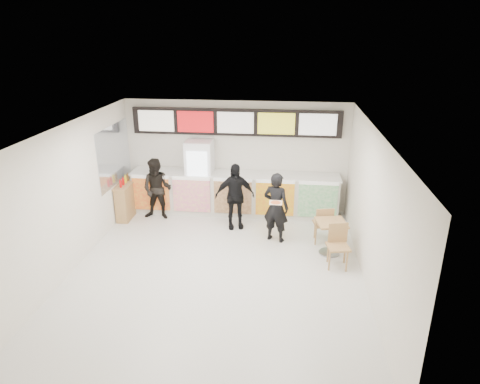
# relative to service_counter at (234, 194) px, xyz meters

# --- Properties ---
(floor) EXTENTS (7.00, 7.00, 0.00)m
(floor) POSITION_rel_service_counter_xyz_m (-0.00, -3.09, -0.57)
(floor) COLOR beige
(floor) RESTS_ON ground
(ceiling) EXTENTS (7.00, 7.00, 0.00)m
(ceiling) POSITION_rel_service_counter_xyz_m (-0.00, -3.09, 2.43)
(ceiling) COLOR white
(ceiling) RESTS_ON wall_back
(wall_back) EXTENTS (6.00, 0.00, 6.00)m
(wall_back) POSITION_rel_service_counter_xyz_m (-0.00, 0.41, 0.93)
(wall_back) COLOR silver
(wall_back) RESTS_ON floor
(wall_left) EXTENTS (0.00, 7.00, 7.00)m
(wall_left) POSITION_rel_service_counter_xyz_m (-3.00, -3.09, 0.93)
(wall_left) COLOR silver
(wall_left) RESTS_ON floor
(wall_right) EXTENTS (0.00, 7.00, 7.00)m
(wall_right) POSITION_rel_service_counter_xyz_m (3.00, -3.09, 0.93)
(wall_right) COLOR silver
(wall_right) RESTS_ON floor
(service_counter) EXTENTS (5.56, 0.77, 1.14)m
(service_counter) POSITION_rel_service_counter_xyz_m (0.00, 0.00, 0.00)
(service_counter) COLOR silver
(service_counter) RESTS_ON floor
(menu_board) EXTENTS (5.50, 0.14, 0.70)m
(menu_board) POSITION_rel_service_counter_xyz_m (0.00, 0.32, 1.88)
(menu_board) COLOR black
(menu_board) RESTS_ON wall_back
(drinks_fridge) EXTENTS (0.70, 0.67, 2.00)m
(drinks_fridge) POSITION_rel_service_counter_xyz_m (-0.93, 0.02, 0.43)
(drinks_fridge) COLOR white
(drinks_fridge) RESTS_ON floor
(mirror_panel) EXTENTS (0.01, 2.00, 1.50)m
(mirror_panel) POSITION_rel_service_counter_xyz_m (-2.99, -0.64, 1.18)
(mirror_panel) COLOR #B2B7BF
(mirror_panel) RESTS_ON wall_left
(customer_main) EXTENTS (0.72, 0.60, 1.69)m
(customer_main) POSITION_rel_service_counter_xyz_m (1.16, -1.48, 0.27)
(customer_main) COLOR black
(customer_main) RESTS_ON floor
(customer_left) EXTENTS (0.82, 0.65, 1.64)m
(customer_left) POSITION_rel_service_counter_xyz_m (-1.97, -0.54, 0.25)
(customer_left) COLOR black
(customer_left) RESTS_ON floor
(customer_mid) EXTENTS (1.06, 0.66, 1.69)m
(customer_mid) POSITION_rel_service_counter_xyz_m (0.11, -0.87, 0.27)
(customer_mid) COLOR black
(customer_mid) RESTS_ON floor
(pizza_slice) EXTENTS (0.36, 0.36, 0.02)m
(pizza_slice) POSITION_rel_service_counter_xyz_m (1.16, -1.93, 0.58)
(pizza_slice) COLOR beige
(pizza_slice) RESTS_ON customer_main
(cafe_table) EXTENTS (0.74, 1.64, 0.93)m
(cafe_table) POSITION_rel_service_counter_xyz_m (2.39, -2.01, -0.03)
(cafe_table) COLOR tan
(cafe_table) RESTS_ON floor
(condiment_ledge) EXTENTS (0.34, 0.85, 1.13)m
(condiment_ledge) POSITION_rel_service_counter_xyz_m (-2.82, -0.62, -0.09)
(condiment_ledge) COLOR tan
(condiment_ledge) RESTS_ON floor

